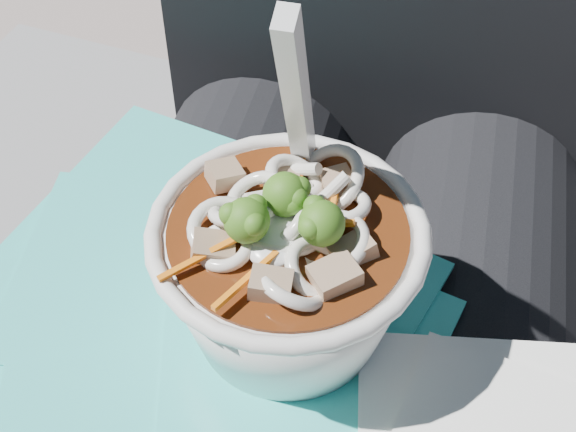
% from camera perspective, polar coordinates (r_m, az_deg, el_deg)
% --- Properties ---
extents(stone_ledge, '(1.06, 0.63, 0.48)m').
position_cam_1_polar(stone_ledge, '(0.90, 3.31, -15.07)').
color(stone_ledge, slate).
rests_on(stone_ledge, ground).
extents(lap, '(0.35, 0.48, 0.16)m').
position_cam_1_polar(lap, '(0.55, 1.71, -13.32)').
color(lap, black).
rests_on(lap, stone_ledge).
extents(person_body, '(0.34, 0.94, 1.03)m').
position_cam_1_polar(person_body, '(0.58, 3.65, -4.76)').
color(person_body, black).
rests_on(person_body, ground).
extents(plastic_bag, '(0.35, 0.39, 0.02)m').
position_cam_1_polar(plastic_bag, '(0.47, -4.85, -9.48)').
color(plastic_bag, '#2EC1BA').
rests_on(plastic_bag, lap).
extents(udon_bowl, '(0.14, 0.14, 0.20)m').
position_cam_1_polar(udon_bowl, '(0.42, -0.00, -3.46)').
color(udon_bowl, white).
rests_on(udon_bowl, plastic_bag).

